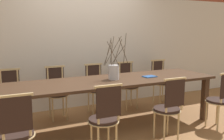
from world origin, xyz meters
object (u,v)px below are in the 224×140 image
at_px(chair_far_center, 96,86).
at_px(vase_centerpiece, 114,71).
at_px(chair_near_center, 169,106).
at_px(dining_table, 112,85).
at_px(book_stack, 150,76).

distance_m(chair_far_center, vase_centerpiece, 0.86).
distance_m(chair_near_center, vase_centerpiece, 0.99).
distance_m(dining_table, chair_far_center, 0.80).
bearing_deg(vase_centerpiece, chair_near_center, -59.92).
bearing_deg(chair_far_center, vase_centerpiece, 90.39).
distance_m(chair_far_center, book_stack, 1.07).
xyz_separation_m(chair_near_center, vase_centerpiece, (-0.46, 0.79, 0.40)).
relative_size(dining_table, vase_centerpiece, 4.73).
height_order(chair_near_center, vase_centerpiece, vase_centerpiece).
bearing_deg(vase_centerpiece, chair_far_center, 90.39).
height_order(chair_far_center, book_stack, chair_far_center).
distance_m(chair_near_center, book_stack, 0.78).
height_order(chair_near_center, book_stack, chair_near_center).
height_order(vase_centerpiece, book_stack, vase_centerpiece).
height_order(dining_table, vase_centerpiece, vase_centerpiece).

